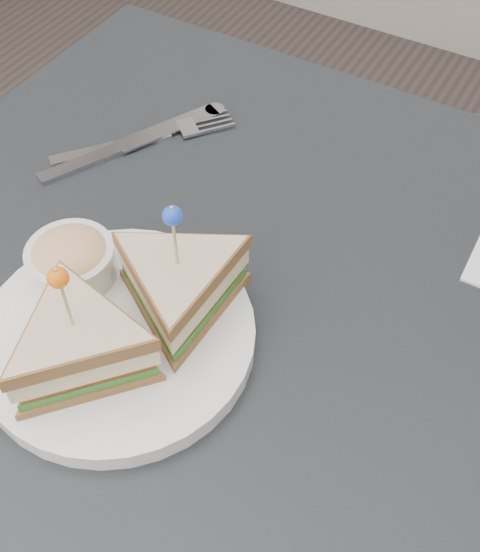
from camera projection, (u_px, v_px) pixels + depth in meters
The scene contains 4 objects.
table at pixel (226, 360), 0.68m from camera, with size 0.80×0.80×0.75m.
plate_meal at pixel (122, 314), 0.58m from camera, with size 0.30×0.30×0.14m.
cutlery_fork at pixel (152, 137), 0.78m from camera, with size 0.15×0.18×0.01m.
cutlery_knife at pixel (127, 145), 0.77m from camera, with size 0.12×0.22×0.01m.
Camera 1 is at (0.20, -0.32, 1.25)m, focal length 45.00 mm.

